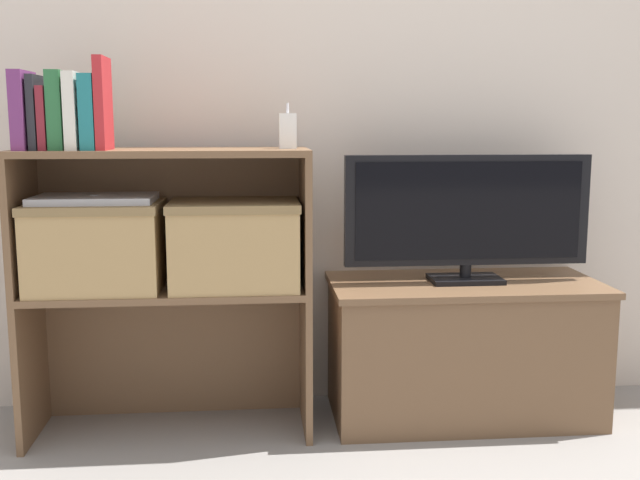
{
  "coord_description": "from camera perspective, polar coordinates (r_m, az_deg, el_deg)",
  "views": [
    {
      "loc": [
        -0.2,
        -2.05,
        0.93
      ],
      "look_at": [
        0.0,
        0.16,
        0.58
      ],
      "focal_mm": 42.0,
      "sensor_mm": 36.0,
      "label": 1
    }
  ],
  "objects": [
    {
      "name": "storage_basket_right",
      "position": [
        2.22,
        -6.51,
        -0.03
      ],
      "size": [
        0.38,
        0.29,
        0.25
      ],
      "color": "tan",
      "rests_on": "bookshelf_lower_tier"
    },
    {
      "name": "laptop",
      "position": [
        2.25,
        -16.79,
        3.02
      ],
      "size": [
        0.34,
        0.22,
        0.02
      ],
      "color": "#BCBCC1",
      "rests_on": "storage_basket_left"
    },
    {
      "name": "book_teal",
      "position": [
        2.19,
        -17.06,
        9.27
      ],
      "size": [
        0.04,
        0.14,
        0.21
      ],
      "color": "#1E7075",
      "rests_on": "bookshelf_upper_tier"
    },
    {
      "name": "book_ivory",
      "position": [
        2.2,
        -18.19,
        9.29
      ],
      "size": [
        0.03,
        0.15,
        0.21
      ],
      "color": "silver",
      "rests_on": "bookshelf_upper_tier"
    },
    {
      "name": "baby_monitor",
      "position": [
        2.21,
        -2.47,
        8.32
      ],
      "size": [
        0.05,
        0.04,
        0.13
      ],
      "color": "white",
      "rests_on": "bookshelf_upper_tier"
    },
    {
      "name": "book_charcoal",
      "position": [
        2.23,
        -20.77,
        9.05
      ],
      "size": [
        0.02,
        0.13,
        0.2
      ],
      "color": "#232328",
      "rests_on": "bookshelf_upper_tier"
    },
    {
      "name": "book_maroon",
      "position": [
        2.22,
        -20.13,
        8.69
      ],
      "size": [
        0.02,
        0.13,
        0.17
      ],
      "color": "maroon",
      "rests_on": "bookshelf_upper_tier"
    },
    {
      "name": "wall_back",
      "position": [
        2.49,
        -0.57,
        15.16
      ],
      "size": [
        10.0,
        0.05,
        2.4
      ],
      "color": "beige",
      "rests_on": "ground_plane"
    },
    {
      "name": "storage_basket_left",
      "position": [
        2.26,
        -16.64,
        -0.18
      ],
      "size": [
        0.38,
        0.29,
        0.25
      ],
      "color": "tan",
      "rests_on": "bookshelf_lower_tier"
    },
    {
      "name": "book_forest",
      "position": [
        2.21,
        -19.3,
        9.29
      ],
      "size": [
        0.04,
        0.12,
        0.22
      ],
      "color": "#286638",
      "rests_on": "bookshelf_upper_tier"
    },
    {
      "name": "book_plum",
      "position": [
        2.24,
        -21.65,
        9.14
      ],
      "size": [
        0.04,
        0.15,
        0.22
      ],
      "color": "#6B2D66",
      "rests_on": "bookshelf_upper_tier"
    },
    {
      "name": "bookshelf_lower_tier",
      "position": [
        2.37,
        -11.19,
        -7.04
      ],
      "size": [
        0.84,
        0.32,
        0.45
      ],
      "color": "brown",
      "rests_on": "ground_plane"
    },
    {
      "name": "book_crimson",
      "position": [
        2.19,
        -16.18,
        9.95
      ],
      "size": [
        0.03,
        0.14,
        0.25
      ],
      "color": "#B22328",
      "rests_on": "bookshelf_upper_tier"
    },
    {
      "name": "tv_stand",
      "position": [
        2.44,
        10.84,
        -8.13
      ],
      "size": [
        0.84,
        0.41,
        0.44
      ],
      "color": "brown",
      "rests_on": "ground_plane"
    },
    {
      "name": "tv",
      "position": [
        2.35,
        11.16,
        1.99
      ],
      "size": [
        0.76,
        0.14,
        0.4
      ],
      "color": "black",
      "rests_on": "tv_stand"
    },
    {
      "name": "bookshelf_upper_tier",
      "position": [
        2.29,
        -11.52,
        3.25
      ],
      "size": [
        0.84,
        0.32,
        0.41
      ],
      "color": "brown",
      "rests_on": "bookshelf_lower_tier"
    },
    {
      "name": "ground_plane",
      "position": [
        2.26,
        0.38,
        -15.39
      ],
      "size": [
        16.0,
        16.0,
        0.0
      ],
      "primitive_type": "plane",
      "color": "gray"
    }
  ]
}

